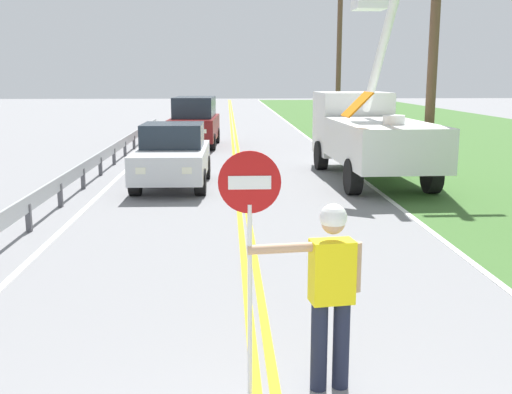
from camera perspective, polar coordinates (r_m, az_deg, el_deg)
The scene contains 12 objects.
centerline_yellow_left at distance 22.87m, azimuth -2.05°, elevation 3.76°, with size 0.11×110.00×0.01m, color yellow.
centerline_yellow_right at distance 22.87m, azimuth -1.60°, elevation 3.77°, with size 0.11×110.00×0.01m, color yellow.
edge_line_right at distance 23.20m, azimuth 7.12°, elevation 3.79°, with size 0.12×110.00×0.01m, color silver.
edge_line_left at distance 23.09m, azimuth -10.81°, elevation 3.65°, with size 0.12×110.00×0.01m, color silver.
flagger_worker at distance 5.82m, azimuth 6.96°, elevation -8.17°, with size 1.08×0.30×1.83m.
stop_sign_paddle at distance 5.46m, azimuth -0.60°, elevation -2.16°, with size 0.56×0.04×2.33m.
utility_bucket_truck at distance 18.29m, azimuth 10.37°, elevation 6.17°, with size 2.67×6.89×5.64m.
oncoming_sedan_nearest at distance 16.82m, azimuth -7.78°, elevation 3.82°, with size 1.97×4.13×1.70m.
oncoming_suv_second at distance 26.38m, azimuth -5.72°, elevation 7.01°, with size 2.08×4.68×2.10m.
utility_pole_near at distance 18.65m, azimuth 16.38°, elevation 16.03°, with size 1.80×0.28×8.98m.
utility_pole_mid at distance 35.40m, azimuth 7.76°, elevation 13.65°, with size 1.80×0.28×8.69m.
guardrail_left_shoulder at distance 18.00m, azimuth -15.06°, elevation 3.01°, with size 0.10×32.00×0.71m.
Camera 1 is at (-0.35, -2.67, 2.97)m, focal length 42.90 mm.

